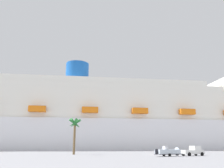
{
  "coord_description": "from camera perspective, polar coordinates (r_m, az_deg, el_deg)",
  "views": [
    {
      "loc": [
        -24.46,
        -66.23,
        2.05
      ],
      "look_at": [
        -5.45,
        35.33,
        28.92
      ],
      "focal_mm": 38.69,
      "sensor_mm": 36.0,
      "label": 1
    }
  ],
  "objects": [
    {
      "name": "ground_plane",
      "position": [
        99.32,
        3.8,
        -15.73
      ],
      "size": [
        600.0,
        600.0,
        0.0
      ],
      "primitive_type": "plane",
      "color": "gray"
    },
    {
      "name": "palm_tree",
      "position": [
        67.63,
        -8.79,
        -9.82
      ],
      "size": [
        3.64,
        3.59,
        9.64
      ],
      "color": "brown",
      "rests_on": "ground_plane"
    },
    {
      "name": "pickup_truck",
      "position": [
        60.63,
        18.59,
        -14.8
      ],
      "size": [
        5.92,
        3.34,
        2.2
      ],
      "color": "white",
      "rests_on": "ground_plane"
    },
    {
      "name": "small_boat_on_trailer",
      "position": [
        56.43,
        13.59,
        -15.29
      ],
      "size": [
        7.58,
        3.46,
        2.15
      ],
      "color": "#595960",
      "rests_on": "ground_plane"
    },
    {
      "name": "cruise_ship",
      "position": [
        143.22,
        5.29,
        -9.11
      ],
      "size": [
        261.91,
        50.86,
        58.51
      ],
      "color": "white",
      "rests_on": "ground_plane"
    }
  ]
}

